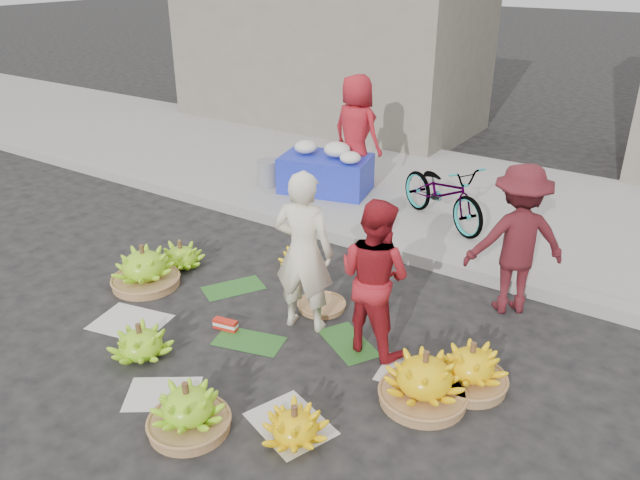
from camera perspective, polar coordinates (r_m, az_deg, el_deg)
The scene contains 23 objects.
ground at distance 6.10m, azimuth -4.57°, elevation -8.64°, with size 80.00×80.00×0.00m, color black.
curb at distance 7.67m, azimuth 5.55°, elevation -0.58°, with size 40.00×0.25×0.15m, color gray.
sidewalk at distance 9.44m, azimuth 11.69°, elevation 3.91°, with size 40.00×4.00×0.12m, color gray.
building_left at distance 13.35m, azimuth 0.88°, elevation 19.04°, with size 6.00×3.00×4.00m, color slate.
newspaper_scatter at distance 5.61m, azimuth -9.71°, elevation -12.28°, with size 3.20×1.80×0.00m, color silver, non-canonical shape.
banana_leaves at distance 6.28m, azimuth -4.17°, elevation -7.49°, with size 2.00×1.00×0.00m, color #1F561C, non-canonical shape.
banana_bunch_0 at distance 7.09m, azimuth -15.77°, elevation -2.47°, with size 0.80×0.80×0.49m.
banana_bunch_1 at distance 5.93m, azimuth -16.09°, elevation -8.99°, with size 0.70×0.70×0.34m.
banana_bunch_2 at distance 5.03m, azimuth -11.99°, elevation -14.96°, with size 0.69×0.69×0.44m.
banana_bunch_3 at distance 4.87m, azimuth -2.33°, elevation -16.59°, with size 0.63×0.63×0.31m.
banana_bunch_4 at distance 5.24m, azimuth 9.50°, elevation -12.50°, with size 0.76×0.76×0.48m.
banana_bunch_5 at distance 5.49m, azimuth 13.62°, elevation -11.30°, with size 0.67×0.67×0.43m.
banana_bunch_6 at distance 7.43m, azimuth -12.61°, elevation -1.43°, with size 0.67×0.67×0.33m.
banana_bunch_7 at distance 7.25m, azimuth -1.96°, elevation -1.75°, with size 0.53×0.53×0.27m.
basket_spare at distance 6.49m, azimuth 0.15°, elevation -6.02°, with size 0.48×0.48×0.06m, color #93663D.
incense_stack at distance 6.20m, azimuth -8.65°, elevation -7.63°, with size 0.24×0.08×0.10m, color red.
vendor_cream at distance 5.84m, azimuth -1.52°, elevation -1.13°, with size 0.59×0.38×1.60m, color white.
vendor_red at distance 5.56m, azimuth 5.00°, elevation -3.37°, with size 0.72×0.56×1.47m, color red.
man_striped at distance 6.44m, azimuth 17.56°, elevation 0.00°, with size 1.00×0.58×1.55m, color maroon.
flower_table at distance 9.22m, azimuth 0.58°, elevation 6.32°, with size 1.42×1.08×0.74m.
grey_bucket at distance 9.53m, azimuth -4.74°, elevation 6.16°, with size 0.34×0.34×0.38m, color gray.
flower_vendor at distance 9.27m, azimuth 3.31°, elevation 9.83°, with size 0.82×0.53×1.67m, color red.
bicycle at distance 8.20m, azimuth 11.18°, elevation 4.30°, with size 1.60×0.56×0.84m, color gray.
Camera 1 is at (3.21, -3.94, 3.36)m, focal length 35.00 mm.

